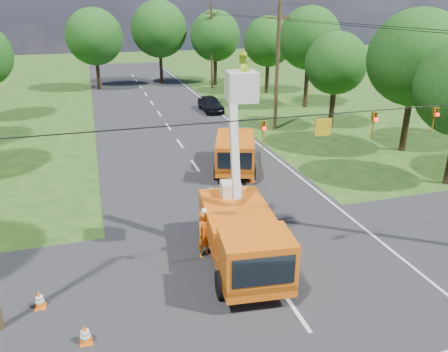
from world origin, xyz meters
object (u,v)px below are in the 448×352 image
object	(u,v)px
traffic_cone_4	(85,334)
traffic_cone_7	(250,146)
second_truck	(235,152)
traffic_cone_5	(39,299)
tree_far_b	(159,29)
pole_right_mid	(277,67)
traffic_cone_3	(252,177)
pole_right_far	(212,46)
distant_car	(211,104)
traffic_cone_2	(263,211)
tree_right_b	(416,58)
tree_far_c	(215,36)
ground_worker	(204,234)
tree_far_a	(94,37)
tree_right_c	(336,63)
bucket_truck	(242,226)
tree_right_d	(310,38)

from	to	relation	value
traffic_cone_4	traffic_cone_7	size ratio (longest dim) A/B	1.00
second_truck	traffic_cone_5	size ratio (longest dim) A/B	9.17
second_truck	tree_far_b	size ratio (longest dim) A/B	0.63
traffic_cone_7	pole_right_mid	xyz separation A→B (m)	(3.98, 4.91, 4.75)
traffic_cone_3	traffic_cone_5	size ratio (longest dim) A/B	1.00
traffic_cone_4	pole_right_far	xyz separation A→B (m)	(15.34, 41.48, 4.75)
distant_car	traffic_cone_2	distance (m)	23.03
tree_right_b	tree_far_c	size ratio (longest dim) A/B	1.05
ground_worker	pole_right_far	world-z (taller)	pole_right_far
tree_far_b	tree_right_b	bearing A→B (deg)	-70.02
tree_far_a	tree_right_b	bearing A→B (deg)	-57.17
tree_right_c	bucket_truck	bearing A→B (deg)	-128.39
traffic_cone_2	pole_right_mid	bearing A→B (deg)	65.19
traffic_cone_2	tree_right_b	bearing A→B (deg)	27.80
traffic_cone_4	tree_far_c	bearing A→B (deg)	69.41
pole_right_mid	tree_right_c	xyz separation A→B (m)	(4.70, -1.00, 0.21)
bucket_truck	tree_right_b	size ratio (longest dim) A/B	0.86
tree_right_c	traffic_cone_4	bearing A→B (deg)	-134.37
bucket_truck	traffic_cone_5	world-z (taller)	bucket_truck
traffic_cone_4	tree_far_b	size ratio (longest dim) A/B	0.07
pole_right_mid	tree_right_b	size ratio (longest dim) A/B	1.04
ground_worker	pole_right_mid	world-z (taller)	pole_right_mid
traffic_cone_7	tree_far_b	size ratio (longest dim) A/B	0.07
traffic_cone_7	tree_far_a	size ratio (longest dim) A/B	0.07
traffic_cone_4	traffic_cone_7	xyz separation A→B (m)	(11.36, 16.57, 0.00)
second_truck	tree_right_c	size ratio (longest dim) A/B	0.83
pole_right_far	tree_right_d	world-z (taller)	pole_right_far
traffic_cone_4	distant_car	bearing A→B (deg)	67.89
traffic_cone_5	tree_right_b	xyz separation A→B (m)	(23.34, 11.26, 6.08)
ground_worker	pole_right_mid	size ratio (longest dim) A/B	0.21
bucket_truck	tree_right_b	distance (m)	19.64
tree_far_b	traffic_cone_7	bearing A→B (deg)	-87.09
bucket_truck	tree_far_b	xyz separation A→B (m)	(3.80, 43.67, 5.09)
tree_right_b	tree_far_a	world-z (taller)	tree_right_b
tree_right_d	tree_far_c	bearing A→B (deg)	109.46
traffic_cone_4	tree_far_c	distance (m)	46.80
tree_far_c	tree_right_c	bearing A→B (deg)	-80.86
bucket_truck	traffic_cone_4	distance (m)	6.79
second_truck	pole_right_far	bearing A→B (deg)	96.31
traffic_cone_7	tree_far_c	world-z (taller)	tree_far_c
ground_worker	tree_far_b	size ratio (longest dim) A/B	0.20
distant_car	tree_far_c	distance (m)	15.95
tree_right_b	tree_far_c	xyz separation A→B (m)	(-5.50, 30.00, -0.37)
second_truck	traffic_cone_3	world-z (taller)	second_truck
ground_worker	second_truck	bearing A→B (deg)	29.48
traffic_cone_7	pole_right_far	world-z (taller)	pole_right_far
distant_car	tree_far_c	bearing A→B (deg)	71.64
distant_car	tree_right_b	bearing A→B (deg)	-58.37
tree_far_b	bucket_truck	bearing A→B (deg)	-94.98
tree_far_b	tree_far_c	xyz separation A→B (m)	(6.50, -3.00, -0.75)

